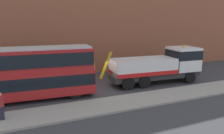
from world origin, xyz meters
name	(u,v)px	position (x,y,z in m)	size (l,w,h in m)	color
ground_plane	(100,88)	(0.00, 0.00, 0.00)	(120.00, 120.00, 0.00)	#38383D
near_kerb	(119,103)	(0.00, -4.20, 0.07)	(60.00, 2.80, 0.15)	gray
building_facade	(79,2)	(0.00, 6.58, 8.07)	(60.00, 1.50, 16.00)	#935138
recovery_tow_truck	(159,65)	(5.98, -0.55, 1.76)	(10.21, 3.21, 3.67)	#2D2D2D
double_decker_bus	(21,72)	(-6.49, -0.52, 2.23)	(11.16, 3.26, 4.06)	#AD1E1E
pedestrian_onlooker	(1,107)	(-7.75, -4.00, 0.99)	(0.40, 0.47, 1.71)	#232333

